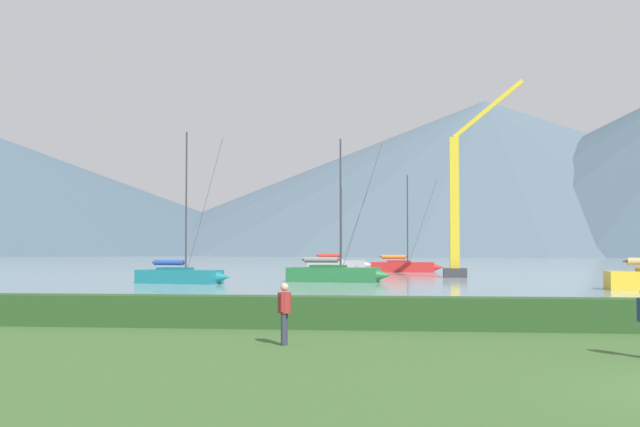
{
  "coord_description": "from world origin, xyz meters",
  "views": [
    {
      "loc": [
        -5.65,
        -14.82,
        2.6
      ],
      "look_at": [
        -13.44,
        51.98,
        5.45
      ],
      "focal_mm": 45.18,
      "sensor_mm": 36.0,
      "label": 1
    }
  ],
  "objects_px": {
    "sailboat_slip_0": "(338,264)",
    "person_standing_walker": "(284,308)",
    "sailboat_slip_3": "(403,266)",
    "sailboat_slip_2": "(180,275)",
    "sailboat_slip_4": "(335,273)",
    "dock_crane": "(457,214)"
  },
  "relations": [
    {
      "from": "sailboat_slip_0",
      "to": "person_standing_walker",
      "type": "height_order",
      "value": "sailboat_slip_0"
    },
    {
      "from": "sailboat_slip_3",
      "to": "person_standing_walker",
      "type": "xyz_separation_m",
      "value": [
        -2.33,
        -64.47,
        0.33
      ]
    },
    {
      "from": "sailboat_slip_0",
      "to": "sailboat_slip_3",
      "type": "height_order",
      "value": "sailboat_slip_3"
    },
    {
      "from": "sailboat_slip_3",
      "to": "person_standing_walker",
      "type": "relative_size",
      "value": 6.25
    },
    {
      "from": "person_standing_walker",
      "to": "sailboat_slip_2",
      "type": "bearing_deg",
      "value": 115.93
    },
    {
      "from": "sailboat_slip_0",
      "to": "sailboat_slip_4",
      "type": "height_order",
      "value": "sailboat_slip_4"
    },
    {
      "from": "sailboat_slip_2",
      "to": "sailboat_slip_3",
      "type": "bearing_deg",
      "value": 73.29
    },
    {
      "from": "person_standing_walker",
      "to": "dock_crane",
      "type": "distance_m",
      "value": 50.5
    },
    {
      "from": "sailboat_slip_0",
      "to": "sailboat_slip_3",
      "type": "distance_m",
      "value": 12.44
    },
    {
      "from": "sailboat_slip_4",
      "to": "person_standing_walker",
      "type": "distance_m",
      "value": 39.55
    },
    {
      "from": "sailboat_slip_3",
      "to": "person_standing_walker",
      "type": "height_order",
      "value": "sailboat_slip_3"
    },
    {
      "from": "sailboat_slip_3",
      "to": "dock_crane",
      "type": "xyz_separation_m",
      "value": [
        4.91,
        -14.71,
        4.88
      ]
    },
    {
      "from": "sailboat_slip_4",
      "to": "dock_crane",
      "type": "relative_size",
      "value": 0.63
    },
    {
      "from": "sailboat_slip_0",
      "to": "sailboat_slip_4",
      "type": "xyz_separation_m",
      "value": [
        3.04,
        -34.62,
        0.02
      ]
    },
    {
      "from": "sailboat_slip_2",
      "to": "dock_crane",
      "type": "bearing_deg",
      "value": 46.3
    },
    {
      "from": "sailboat_slip_3",
      "to": "dock_crane",
      "type": "relative_size",
      "value": 0.6
    },
    {
      "from": "dock_crane",
      "to": "sailboat_slip_3",
      "type": "bearing_deg",
      "value": 108.46
    },
    {
      "from": "dock_crane",
      "to": "person_standing_walker",
      "type": "bearing_deg",
      "value": -98.28
    },
    {
      "from": "sailboat_slip_2",
      "to": "sailboat_slip_4",
      "type": "height_order",
      "value": "sailboat_slip_2"
    },
    {
      "from": "sailboat_slip_4",
      "to": "person_standing_walker",
      "type": "height_order",
      "value": "sailboat_slip_4"
    },
    {
      "from": "sailboat_slip_0",
      "to": "person_standing_walker",
      "type": "relative_size",
      "value": 5.93
    },
    {
      "from": "sailboat_slip_0",
      "to": "sailboat_slip_3",
      "type": "xyz_separation_m",
      "value": [
        7.91,
        -9.61,
        -0.0
      ]
    }
  ]
}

